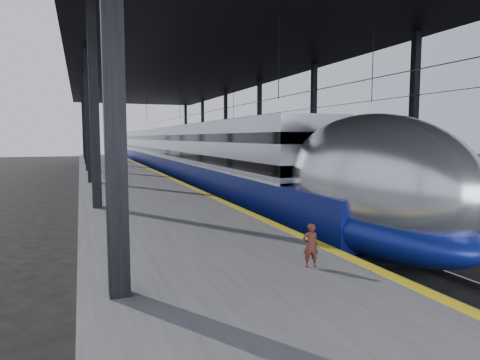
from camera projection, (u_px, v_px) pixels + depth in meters
ground at (288, 250)px, 14.19m from camera, size 160.00×160.00×0.00m
platform at (123, 181)px, 31.57m from camera, size 6.00×80.00×1.00m
yellow_strip at (160, 173)px, 32.49m from camera, size 0.30×80.00×0.01m
rails at (225, 183)px, 34.39m from camera, size 6.52×80.00×0.16m
canopy at (193, 67)px, 32.59m from camera, size 18.00×75.00×9.47m
tgv_train at (178, 155)px, 38.93m from camera, size 3.22×65.20×4.62m
second_train at (202, 153)px, 49.90m from camera, size 2.73×56.05×3.76m
child at (311, 245)px, 8.97m from camera, size 0.38×0.28×0.93m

